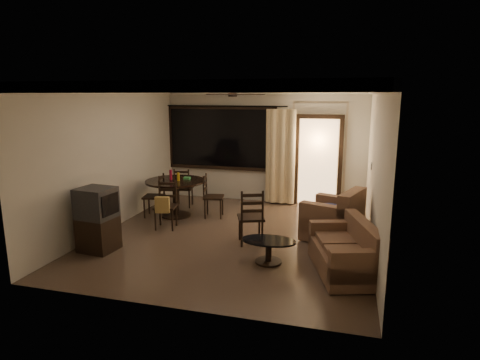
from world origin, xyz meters
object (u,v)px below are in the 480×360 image
(side_chair, at_px, (251,227))
(armchair, at_px, (335,219))
(dining_chair_south, at_px, (166,214))
(dining_chair_west, at_px, (155,204))
(sofa, at_px, (347,253))
(coffee_table, at_px, (269,247))
(dining_chair_east, at_px, (213,204))
(tv_cabinet, at_px, (98,219))
(dining_table, at_px, (175,188))
(dining_chair_north, at_px, (184,195))

(side_chair, bearing_deg, armchair, -177.87)
(dining_chair_south, distance_m, armchair, 3.32)
(dining_chair_west, xyz_separation_m, sofa, (4.14, -1.88, 0.03))
(coffee_table, bearing_deg, side_chair, 122.19)
(dining_chair_east, xyz_separation_m, sofa, (2.87, -2.19, 0.03))
(dining_chair_south, bearing_deg, dining_chair_east, 45.70)
(tv_cabinet, relative_size, armchair, 0.93)
(side_chair, bearing_deg, sofa, 133.63)
(dining_chair_east, distance_m, coffee_table, 2.70)
(dining_chair_east, relative_size, coffee_table, 1.09)
(armchair, bearing_deg, dining_chair_east, -176.74)
(dining_chair_west, bearing_deg, armchair, 72.93)
(tv_cabinet, xyz_separation_m, side_chair, (2.46, 1.00, -0.25))
(dining_table, bearing_deg, side_chair, -31.38)
(dining_chair_south, distance_m, side_chair, 1.89)
(dining_chair_north, relative_size, coffee_table, 1.09)
(dining_table, height_order, dining_chair_north, dining_table)
(armchair, relative_size, side_chair, 1.17)
(dining_table, height_order, dining_chair_west, dining_table)
(tv_cabinet, bearing_deg, dining_table, 84.33)
(dining_chair_south, distance_m, sofa, 3.74)
(dining_chair_east, relative_size, side_chair, 0.93)
(dining_chair_south, relative_size, tv_cabinet, 0.86)
(dining_table, bearing_deg, sofa, -28.84)
(dining_table, bearing_deg, dining_chair_east, 10.34)
(dining_chair_north, xyz_separation_m, armchair, (3.61, -1.38, 0.11))
(tv_cabinet, distance_m, armchair, 4.24)
(dining_chair_south, relative_size, armchair, 0.80)
(tv_cabinet, bearing_deg, sofa, 8.48)
(tv_cabinet, bearing_deg, dining_chair_north, 89.96)
(tv_cabinet, relative_size, side_chair, 1.08)
(sofa, height_order, side_chair, side_chair)
(dining_chair_north, xyz_separation_m, tv_cabinet, (-0.31, -3.00, 0.27))
(tv_cabinet, xyz_separation_m, sofa, (4.15, 0.19, -0.25))
(dining_chair_south, height_order, tv_cabinet, tv_cabinet)
(dining_chair_south, height_order, sofa, dining_chair_south)
(sofa, height_order, coffee_table, sofa)
(dining_chair_south, relative_size, coffee_table, 1.09)
(dining_chair_west, distance_m, dining_chair_east, 1.30)
(dining_table, xyz_separation_m, dining_chair_east, (0.82, 0.15, -0.36))
(dining_chair_north, xyz_separation_m, sofa, (3.84, -2.81, 0.03))
(dining_chair_south, bearing_deg, side_chair, -21.99)
(dining_table, height_order, coffee_table, dining_table)
(sofa, xyz_separation_m, armchair, (-0.23, 1.43, 0.08))
(coffee_table, bearing_deg, dining_chair_east, 127.95)
(dining_table, height_order, dining_chair_south, dining_table)
(dining_table, xyz_separation_m, side_chair, (2.01, -1.22, -0.34))
(armchair, xyz_separation_m, coffee_table, (-0.98, -1.37, -0.13))
(dining_chair_west, bearing_deg, sofa, 55.14)
(dining_table, distance_m, dining_chair_east, 0.91)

